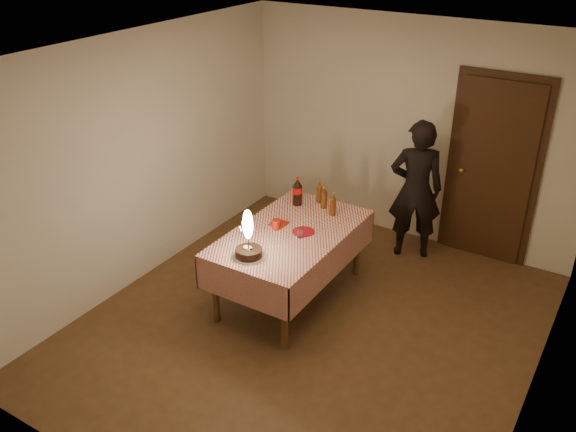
# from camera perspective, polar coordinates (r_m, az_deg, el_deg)

# --- Properties ---
(ground) EXTENTS (4.00, 4.50, 0.01)m
(ground) POSITION_cam_1_polar(r_m,az_deg,el_deg) (5.98, 2.02, -10.21)
(ground) COLOR brown
(ground) RESTS_ON ground
(room_shell) EXTENTS (4.04, 4.54, 2.62)m
(room_shell) POSITION_cam_1_polar(r_m,az_deg,el_deg) (5.20, 3.05, 4.80)
(room_shell) COLOR silver
(room_shell) RESTS_ON ground
(dining_table) EXTENTS (1.02, 1.72, 0.76)m
(dining_table) POSITION_cam_1_polar(r_m,az_deg,el_deg) (6.05, 0.25, -2.31)
(dining_table) COLOR brown
(dining_table) RESTS_ON ground
(birthday_cake) EXTENTS (0.31, 0.31, 0.47)m
(birthday_cake) POSITION_cam_1_polar(r_m,az_deg,el_deg) (5.53, -3.72, -2.60)
(birthday_cake) COLOR white
(birthday_cake) RESTS_ON dining_table
(red_plate) EXTENTS (0.22, 0.22, 0.01)m
(red_plate) POSITION_cam_1_polar(r_m,az_deg,el_deg) (5.99, 1.46, -1.47)
(red_plate) COLOR red
(red_plate) RESTS_ON dining_table
(red_cup) EXTENTS (0.08, 0.08, 0.10)m
(red_cup) POSITION_cam_1_polar(r_m,az_deg,el_deg) (6.03, -1.10, -0.77)
(red_cup) COLOR #AA1C0B
(red_cup) RESTS_ON dining_table
(clear_cup) EXTENTS (0.07, 0.07, 0.09)m
(clear_cup) POSITION_cam_1_polar(r_m,az_deg,el_deg) (5.88, 1.15, -1.57)
(clear_cup) COLOR white
(clear_cup) RESTS_ON dining_table
(napkin_stack) EXTENTS (0.15, 0.15, 0.02)m
(napkin_stack) POSITION_cam_1_polar(r_m,az_deg,el_deg) (6.13, -0.86, -0.71)
(napkin_stack) COLOR #A52412
(napkin_stack) RESTS_ON dining_table
(cola_bottle) EXTENTS (0.10, 0.10, 0.32)m
(cola_bottle) POSITION_cam_1_polar(r_m,az_deg,el_deg) (6.47, 0.89, 2.31)
(cola_bottle) COLOR black
(cola_bottle) RESTS_ON dining_table
(amber_bottle_left) EXTENTS (0.06, 0.06, 0.26)m
(amber_bottle_left) POSITION_cam_1_polar(r_m,az_deg,el_deg) (6.55, 2.96, 2.24)
(amber_bottle_left) COLOR #5F3110
(amber_bottle_left) RESTS_ON dining_table
(amber_bottle_right) EXTENTS (0.06, 0.06, 0.26)m
(amber_bottle_right) POSITION_cam_1_polar(r_m,az_deg,el_deg) (6.28, 4.22, 1.08)
(amber_bottle_right) COLOR #5F3110
(amber_bottle_right) RESTS_ON dining_table
(amber_bottle_mid) EXTENTS (0.06, 0.06, 0.26)m
(amber_bottle_mid) POSITION_cam_1_polar(r_m,az_deg,el_deg) (6.43, 3.41, 1.72)
(amber_bottle_mid) COLOR #5F3110
(amber_bottle_mid) RESTS_ON dining_table
(photographer) EXTENTS (0.70, 0.60, 1.62)m
(photographer) POSITION_cam_1_polar(r_m,az_deg,el_deg) (6.90, 11.87, 2.44)
(photographer) COLOR black
(photographer) RESTS_ON ground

